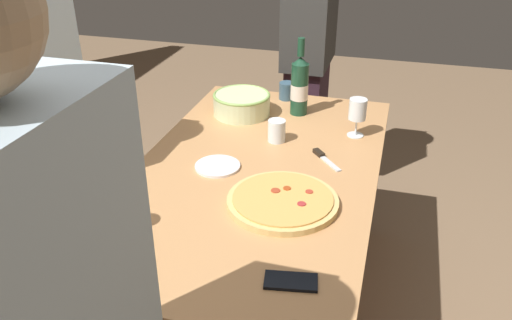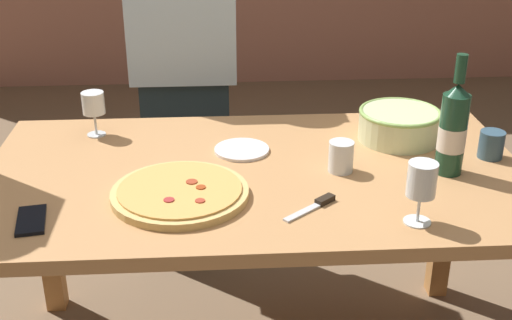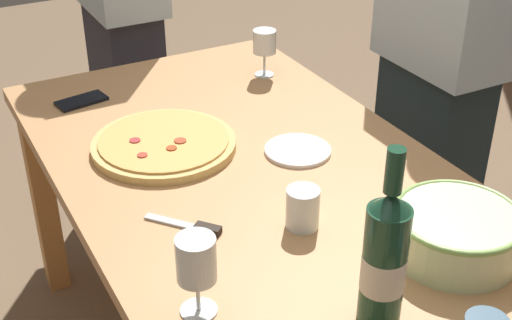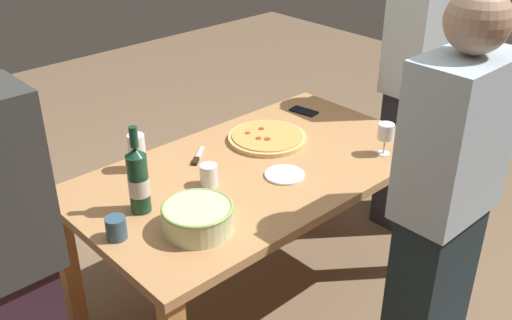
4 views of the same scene
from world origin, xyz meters
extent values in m
plane|color=#7F6449|center=(0.00, 0.00, 0.00)|extent=(8.00, 8.00, 0.00)
cube|color=tan|center=(0.00, 0.00, 0.73)|extent=(1.60, 0.90, 0.04)
cube|color=#CE8B49|center=(0.74, -0.40, 0.35)|extent=(0.07, 0.07, 0.71)
cube|color=#CE8B49|center=(0.74, 0.40, 0.35)|extent=(0.07, 0.07, 0.71)
cylinder|color=#DEB76C|center=(-0.22, -0.15, 0.76)|extent=(0.37, 0.37, 0.02)
cylinder|color=#E7A552|center=(-0.22, -0.15, 0.77)|extent=(0.34, 0.34, 0.01)
cylinder|color=#AC3A26|center=(-0.16, -0.23, 0.78)|extent=(0.03, 0.03, 0.00)
cylinder|color=#A43D17|center=(-0.16, -0.16, 0.78)|extent=(0.03, 0.03, 0.00)
cylinder|color=#A73E23|center=(-0.18, -0.12, 0.78)|extent=(0.03, 0.03, 0.00)
cylinder|color=#A92F2F|center=(-0.24, -0.22, 0.78)|extent=(0.03, 0.03, 0.00)
cylinder|color=beige|center=(0.48, 0.20, 0.80)|extent=(0.26, 0.26, 0.10)
torus|color=#91BA5E|center=(0.48, 0.20, 0.84)|extent=(0.26, 0.26, 0.01)
cylinder|color=#19402B|center=(0.56, -0.05, 0.87)|extent=(0.08, 0.08, 0.24)
cone|color=#19402B|center=(0.56, -0.05, 1.00)|extent=(0.08, 0.08, 0.04)
cylinder|color=#19402B|center=(0.56, -0.05, 1.06)|extent=(0.03, 0.03, 0.08)
cylinder|color=silver|center=(0.56, -0.05, 0.86)|extent=(0.08, 0.08, 0.07)
cylinder|color=white|center=(0.39, -0.33, 0.75)|extent=(0.07, 0.07, 0.00)
cylinder|color=white|center=(0.39, -0.33, 0.79)|extent=(0.01, 0.01, 0.07)
cylinder|color=white|center=(0.39, -0.33, 0.87)|extent=(0.07, 0.07, 0.09)
cylinder|color=maroon|center=(0.39, -0.33, 0.84)|extent=(0.06, 0.06, 0.03)
cylinder|color=white|center=(-0.51, 0.30, 0.75)|extent=(0.06, 0.06, 0.00)
cylinder|color=white|center=(-0.51, 0.30, 0.79)|extent=(0.01, 0.01, 0.07)
cylinder|color=white|center=(-0.51, 0.30, 0.86)|extent=(0.07, 0.07, 0.07)
cylinder|color=maroon|center=(-0.51, 0.30, 0.84)|extent=(0.06, 0.06, 0.02)
cylinder|color=#37566B|center=(0.72, 0.05, 0.79)|extent=(0.08, 0.08, 0.08)
cylinder|color=white|center=(0.25, -0.02, 0.80)|extent=(0.07, 0.07, 0.09)
cylinder|color=white|center=(-0.04, 0.14, 0.76)|extent=(0.17, 0.17, 0.01)
cube|color=black|center=(-0.59, -0.26, 0.76)|extent=(0.09, 0.15, 0.01)
cube|color=silver|center=(0.11, -0.26, 0.75)|extent=(0.11, 0.10, 0.01)
cube|color=black|center=(0.17, -0.21, 0.76)|extent=(0.06, 0.06, 0.02)
cube|color=#321D29|center=(1.16, 0.02, 0.40)|extent=(0.37, 0.20, 0.80)
cube|color=#333332|center=(1.16, 0.02, 1.10)|extent=(0.43, 0.24, 0.60)
cube|color=#1D2B31|center=(-0.23, 0.78, 0.40)|extent=(0.35, 0.20, 0.79)
cube|color=silver|center=(-0.23, 0.78, 1.09)|extent=(0.41, 0.24, 0.60)
cube|color=silver|center=(-1.15, 0.05, 1.14)|extent=(0.41, 0.24, 0.62)
camera|label=1|loc=(-1.65, -0.47, 1.70)|focal=36.53mm
camera|label=2|loc=(-0.11, -1.77, 1.60)|focal=46.94mm
camera|label=3|loc=(1.32, -0.71, 1.66)|focal=49.98mm
camera|label=4|loc=(1.53, 1.65, 2.00)|focal=41.39mm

